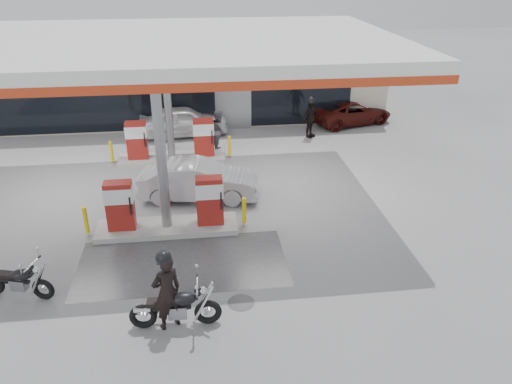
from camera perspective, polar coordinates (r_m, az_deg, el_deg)
ground at (r=14.77m, az=-10.31°, el=-8.15°), size 90.00×90.00×0.00m
wet_patch at (r=14.75m, az=-8.36°, el=-8.05°), size 6.00×3.00×0.00m
drain_cover at (r=13.15m, az=-1.71°, el=-12.51°), size 0.70×0.70×0.01m
store_building at (r=28.89m, az=-9.44°, el=13.24°), size 22.00×8.22×4.00m
canopy at (r=17.54m, az=-11.10°, el=15.93°), size 16.00×10.02×5.51m
pump_island_near at (r=16.13m, az=-10.25°, el=-2.09°), size 5.14×1.30×1.78m
pump_island_far at (r=21.62m, az=-9.69°, el=5.34°), size 5.14×1.30×1.78m
main_motorcycle at (r=12.32m, az=-9.02°, el=-12.99°), size 2.21×0.85×1.13m
biker_main at (r=12.03m, az=-10.15°, el=-11.19°), size 0.86×0.76×1.99m
parked_motorcycle at (r=14.45m, az=-25.50°, el=-9.25°), size 1.97×0.96×1.03m
sedan_white at (r=24.62m, az=-8.24°, el=8.03°), size 4.43×2.21×1.45m
attendant at (r=22.49m, az=-4.23°, el=7.03°), size 0.71×0.90×1.85m
hatchback_silver at (r=18.08m, az=-6.56°, el=1.33°), size 4.45×2.07×1.41m
parked_car_left at (r=28.11m, az=-20.71°, el=8.61°), size 4.28×2.09×1.20m
parked_car_right at (r=26.67m, az=10.88°, el=8.92°), size 4.62×3.10×1.18m
biker_walking at (r=24.22m, az=6.21°, el=8.36°), size 1.11×1.07×1.86m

